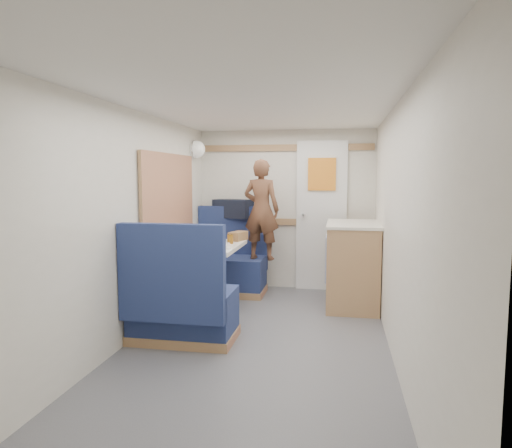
% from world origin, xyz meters
% --- Properties ---
extents(floor, '(4.50, 4.50, 0.00)m').
position_xyz_m(floor, '(0.00, 0.00, 0.00)').
color(floor, '#515156').
rests_on(floor, ground).
extents(ceiling, '(4.50, 4.50, 0.00)m').
position_xyz_m(ceiling, '(0.00, 0.00, 2.00)').
color(ceiling, silver).
rests_on(ceiling, wall_back).
extents(wall_back, '(2.20, 0.02, 2.00)m').
position_xyz_m(wall_back, '(0.00, 2.25, 1.00)').
color(wall_back, silver).
rests_on(wall_back, floor).
extents(wall_left, '(0.02, 4.50, 2.00)m').
position_xyz_m(wall_left, '(-1.10, 0.00, 1.00)').
color(wall_left, silver).
rests_on(wall_left, floor).
extents(wall_right, '(0.02, 4.50, 2.00)m').
position_xyz_m(wall_right, '(1.10, 0.00, 1.00)').
color(wall_right, silver).
rests_on(wall_right, floor).
extents(oak_trim_low, '(2.15, 0.02, 0.08)m').
position_xyz_m(oak_trim_low, '(0.00, 2.23, 0.85)').
color(oak_trim_low, '#9C6246').
rests_on(oak_trim_low, wall_back).
extents(oak_trim_high, '(2.15, 0.02, 0.08)m').
position_xyz_m(oak_trim_high, '(0.00, 2.23, 1.78)').
color(oak_trim_high, '#9C6246').
rests_on(oak_trim_high, wall_back).
extents(side_window, '(0.04, 1.30, 0.72)m').
position_xyz_m(side_window, '(-1.08, 1.00, 1.25)').
color(side_window, '#99A189').
rests_on(side_window, wall_left).
extents(rear_door, '(0.62, 0.12, 1.86)m').
position_xyz_m(rear_door, '(0.45, 2.22, 0.97)').
color(rear_door, white).
rests_on(rear_door, wall_back).
extents(dinette_table, '(0.62, 0.92, 0.72)m').
position_xyz_m(dinette_table, '(-0.65, 1.00, 0.57)').
color(dinette_table, white).
rests_on(dinette_table, floor).
extents(bench_far, '(0.90, 0.59, 1.05)m').
position_xyz_m(bench_far, '(-0.65, 1.86, 0.30)').
color(bench_far, navy).
rests_on(bench_far, floor).
extents(bench_near, '(0.90, 0.59, 1.05)m').
position_xyz_m(bench_near, '(-0.65, 0.14, 0.30)').
color(bench_near, navy).
rests_on(bench_near, floor).
extents(ledge, '(0.90, 0.14, 0.04)m').
position_xyz_m(ledge, '(-0.65, 2.12, 0.88)').
color(ledge, '#9C6246').
rests_on(ledge, bench_far).
extents(dome_light, '(0.20, 0.20, 0.20)m').
position_xyz_m(dome_light, '(-1.04, 1.85, 1.75)').
color(dome_light, white).
rests_on(dome_light, wall_left).
extents(galley_counter, '(0.57, 0.92, 0.92)m').
position_xyz_m(galley_counter, '(0.82, 1.55, 0.47)').
color(galley_counter, '#9C6246').
rests_on(galley_counter, floor).
extents(person, '(0.47, 0.35, 1.17)m').
position_xyz_m(person, '(-0.23, 1.75, 1.04)').
color(person, brown).
rests_on(person, bench_far).
extents(duffel_bag, '(0.53, 0.37, 0.23)m').
position_xyz_m(duffel_bag, '(-0.66, 2.12, 1.02)').
color(duffel_bag, black).
rests_on(duffel_bag, ledge).
extents(tray, '(0.34, 0.39, 0.02)m').
position_xyz_m(tray, '(-0.52, 0.88, 0.73)').
color(tray, white).
rests_on(tray, dinette_table).
extents(orange_fruit, '(0.07, 0.07, 0.07)m').
position_xyz_m(orange_fruit, '(-0.56, 0.74, 0.77)').
color(orange_fruit, orange).
rests_on(orange_fruit, tray).
extents(cheese_block, '(0.11, 0.08, 0.04)m').
position_xyz_m(cheese_block, '(-0.56, 0.83, 0.76)').
color(cheese_block, '#DDC880').
rests_on(cheese_block, tray).
extents(wine_glass, '(0.08, 0.08, 0.17)m').
position_xyz_m(wine_glass, '(-0.73, 0.89, 0.84)').
color(wine_glass, white).
rests_on(wine_glass, dinette_table).
extents(tumbler_left, '(0.07, 0.07, 0.12)m').
position_xyz_m(tumbler_left, '(-0.86, 0.83, 0.78)').
color(tumbler_left, white).
rests_on(tumbler_left, dinette_table).
extents(beer_glass, '(0.06, 0.06, 0.10)m').
position_xyz_m(beer_glass, '(-0.45, 1.12, 0.77)').
color(beer_glass, '#8A5514').
rests_on(beer_glass, dinette_table).
extents(pepper_grinder, '(0.04, 0.04, 0.10)m').
position_xyz_m(pepper_grinder, '(-0.64, 1.17, 0.77)').
color(pepper_grinder, black).
rests_on(pepper_grinder, dinette_table).
extents(salt_grinder, '(0.03, 0.03, 0.09)m').
position_xyz_m(salt_grinder, '(-0.63, 1.03, 0.76)').
color(salt_grinder, silver).
rests_on(salt_grinder, dinette_table).
extents(bread_loaf, '(0.19, 0.26, 0.10)m').
position_xyz_m(bread_loaf, '(-0.43, 1.38, 0.77)').
color(bread_loaf, olive).
rests_on(bread_loaf, dinette_table).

